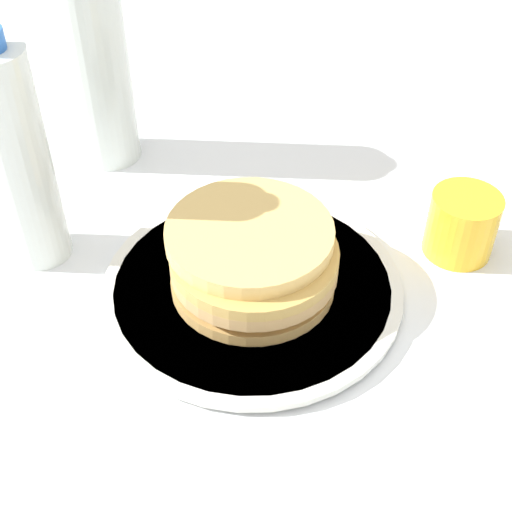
# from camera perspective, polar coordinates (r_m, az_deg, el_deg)

# --- Properties ---
(ground_plane) EXTENTS (4.00, 4.00, 0.00)m
(ground_plane) POSITION_cam_1_polar(r_m,az_deg,el_deg) (0.71, -0.49, -2.46)
(ground_plane) COLOR white
(plate) EXTENTS (0.29, 0.29, 0.01)m
(plate) POSITION_cam_1_polar(r_m,az_deg,el_deg) (0.70, -0.00, -2.42)
(plate) COLOR silver
(plate) RESTS_ON ground_plane
(pancake_stack) EXTENTS (0.17, 0.17, 0.06)m
(pancake_stack) POSITION_cam_1_polar(r_m,az_deg,el_deg) (0.67, -0.24, -0.26)
(pancake_stack) COLOR tan
(pancake_stack) RESTS_ON plate
(juice_glass) EXTENTS (0.07, 0.07, 0.07)m
(juice_glass) POSITION_cam_1_polar(r_m,az_deg,el_deg) (0.76, 16.15, 2.44)
(juice_glass) COLOR yellow
(juice_glass) RESTS_ON ground_plane
(water_bottle_mid) EXTENTS (0.08, 0.08, 0.24)m
(water_bottle_mid) POSITION_cam_1_polar(r_m,az_deg,el_deg) (0.85, -12.60, 14.38)
(water_bottle_mid) COLOR silver
(water_bottle_mid) RESTS_ON ground_plane
(water_bottle_far) EXTENTS (0.06, 0.06, 0.25)m
(water_bottle_far) POSITION_cam_1_polar(r_m,az_deg,el_deg) (0.71, -18.47, 7.31)
(water_bottle_far) COLOR silver
(water_bottle_far) RESTS_ON ground_plane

